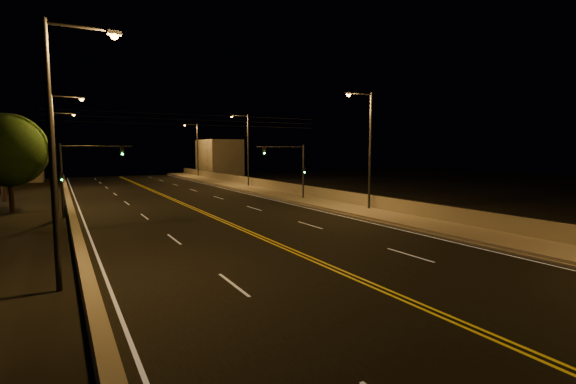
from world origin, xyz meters
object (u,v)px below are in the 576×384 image
streetlight_3 (196,147)px  streetlight_6 (57,146)px  traffic_signal_right (294,165)px  traffic_signal_left (78,170)px  tree_0 (8,150)px  tree_1 (1,155)px  streetlight_5 (58,144)px  streetlight_1 (368,144)px  tree_2 (10,158)px  streetlight_2 (246,146)px  streetlight_4 (60,138)px

streetlight_3 → streetlight_6: size_ratio=1.00×
streetlight_3 → traffic_signal_right: 37.51m
traffic_signal_left → tree_0: (-4.67, 5.07, 1.46)m
traffic_signal_left → tree_1: tree_1 is taller
streetlight_3 → streetlight_5: (-21.46, -33.30, 0.00)m
streetlight_1 → tree_2: (-26.31, 32.12, -1.42)m
traffic_signal_left → streetlight_2: bearing=37.0°
streetlight_4 → traffic_signal_right: (19.86, 18.16, -1.93)m
streetlight_3 → streetlight_6: same height
streetlight_5 → streetlight_2: bearing=27.4°
traffic_signal_left → tree_0: 7.05m
traffic_signal_left → tree_2: tree_2 is taller
streetlight_3 → traffic_signal_left: bearing=-118.4°
traffic_signal_right → traffic_signal_left: 18.66m
traffic_signal_right → tree_1: size_ratio=0.77×
streetlight_1 → tree_2: size_ratio=1.48×
tree_1 → traffic_signal_right: bearing=-28.6°
streetlight_3 → tree_2: (-26.31, -14.25, -1.42)m
streetlight_2 → tree_1: 26.32m
streetlight_4 → tree_0: 23.49m
traffic_signal_left → tree_2: 23.96m
streetlight_6 → traffic_signal_left: streetlight_6 is taller
streetlight_3 → traffic_signal_left: (-20.26, -37.42, -1.93)m
streetlight_2 → streetlight_4: bearing=-122.7°
streetlight_6 → traffic_signal_left: 22.42m
traffic_signal_right → tree_0: size_ratio=0.69×
streetlight_5 → tree_1: (-4.78, 9.33, -0.96)m
streetlight_2 → streetlight_6: (-21.46, 7.07, 0.00)m
streetlight_6 → traffic_signal_left: size_ratio=1.73×
streetlight_1 → tree_0: bearing=150.7°
tree_1 → streetlight_2: bearing=3.9°
streetlight_6 → traffic_signal_right: 29.93m
streetlight_4 → tree_2: 41.64m
streetlight_3 → streetlight_5: same height
streetlight_2 → tree_0: streetlight_2 is taller
streetlight_1 → streetlight_5: 25.12m
streetlight_2 → tree_0: 26.92m
streetlight_4 → traffic_signal_left: streetlight_4 is taller
streetlight_1 → streetlight_3: 46.37m
traffic_signal_left → tree_1: bearing=114.0°
streetlight_2 → tree_2: streetlight_2 is taller
streetlight_1 → streetlight_2: 24.18m
streetlight_5 → tree_2: streetlight_5 is taller
traffic_signal_right → traffic_signal_left: same height
streetlight_2 → streetlight_5: same height
streetlight_1 → tree_1: size_ratio=1.33×
streetlight_3 → tree_1: bearing=-137.6°
streetlight_3 → streetlight_6: 26.25m
streetlight_6 → traffic_signal_right: streetlight_6 is taller
streetlight_4 → streetlight_6: size_ratio=1.00×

